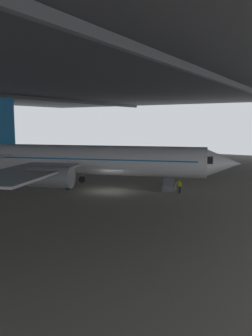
{
  "coord_description": "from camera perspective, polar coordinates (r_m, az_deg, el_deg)",
  "views": [
    {
      "loc": [
        -32.76,
        -22.69,
        8.18
      ],
      "look_at": [
        2.5,
        -0.65,
        2.55
      ],
      "focal_mm": 36.02,
      "sensor_mm": 36.0,
      "label": 1
    }
  ],
  "objects": [
    {
      "name": "baggage_tug",
      "position": [
        53.65,
        -14.12,
        -0.73
      ],
      "size": [
        1.68,
        2.41,
        0.9
      ],
      "color": "yellow",
      "rests_on": "ground_plane"
    },
    {
      "name": "boarding_stairs",
      "position": [
        41.99,
        7.41,
        -2.58
      ],
      "size": [
        4.41,
        2.7,
        4.65
      ],
      "color": "slate",
      "rests_on": "ground_plane"
    },
    {
      "name": "ground_plane",
      "position": [
        40.69,
        -2.64,
        -3.9
      ],
      "size": [
        110.0,
        110.0,
        0.0
      ],
      "primitive_type": "plane",
      "color": "gray"
    },
    {
      "name": "crew_worker_by_stairs",
      "position": [
        39.59,
        9.08,
        -2.93
      ],
      "size": [
        0.28,
        0.54,
        1.64
      ],
      "color": "#232838",
      "rests_on": "ground_plane"
    },
    {
      "name": "airplane_main",
      "position": [
        43.13,
        -6.08,
        1.35
      ],
      "size": [
        35.11,
        35.37,
        11.41
      ],
      "color": "white",
      "rests_on": "ground_plane"
    },
    {
      "name": "hangar_structure",
      "position": [
        49.32,
        -16.48,
        14.19
      ],
      "size": [
        121.0,
        99.0,
        14.64
      ],
      "color": "#4C4F54",
      "rests_on": "ground_plane"
    }
  ]
}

